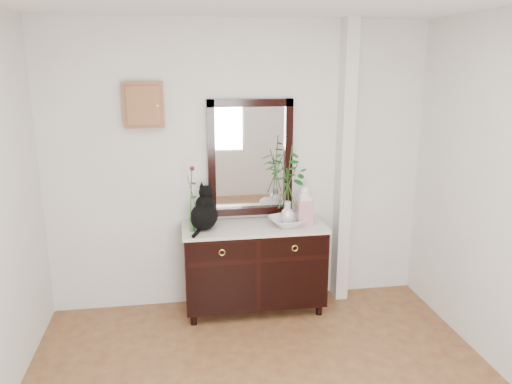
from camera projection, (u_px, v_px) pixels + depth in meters
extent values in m
cube|color=silver|center=(240.00, 168.00, 4.70)|extent=(3.60, 0.04, 2.70)
cube|color=silver|center=(344.00, 166.00, 4.77)|extent=(0.12, 0.20, 2.70)
cube|color=black|center=(254.00, 265.00, 4.70)|extent=(1.30, 0.50, 0.82)
cube|color=beige|center=(254.00, 227.00, 4.61)|extent=(1.33, 0.52, 0.03)
cube|color=black|center=(250.00, 158.00, 4.68)|extent=(0.80, 0.06, 1.10)
cube|color=white|center=(250.00, 158.00, 4.69)|extent=(0.66, 0.01, 0.96)
cube|color=brown|center=(144.00, 105.00, 4.38)|extent=(0.35, 0.10, 0.40)
imported|color=silver|center=(287.00, 221.00, 4.60)|extent=(0.39, 0.39, 0.08)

